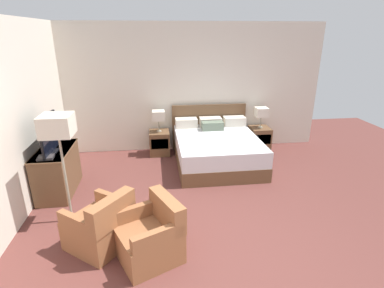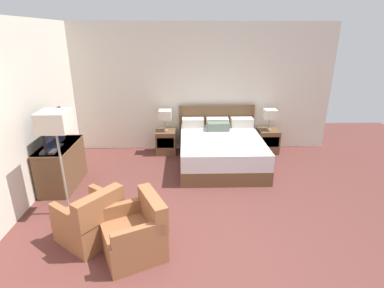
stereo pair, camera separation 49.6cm
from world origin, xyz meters
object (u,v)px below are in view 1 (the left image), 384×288
at_px(bed, 216,148).
at_px(nightstand_right, 259,138).
at_px(armchair_by_window, 101,226).
at_px(armchair_companion, 151,237).
at_px(table_lamp_right, 261,112).
at_px(book_red_cover, 46,157).
at_px(dresser, 57,170).
at_px(nightstand_left, 160,143).
at_px(tv, 49,135).
at_px(floor_lamp, 58,131).
at_px(table_lamp_left, 158,116).

relative_size(bed, nightstand_right, 3.72).
bearing_deg(armchair_by_window, armchair_companion, -24.08).
bearing_deg(armchair_companion, table_lamp_right, 53.02).
bearing_deg(book_red_cover, armchair_companion, -42.46).
height_order(nightstand_right, dresser, dresser).
distance_m(bed, nightstand_left, 1.35).
height_order(bed, tv, tv).
height_order(book_red_cover, armchair_by_window, book_red_cover).
height_order(table_lamp_right, floor_lamp, floor_lamp).
bearing_deg(table_lamp_left, armchair_by_window, -104.94).
bearing_deg(bed, table_lamp_left, 150.16).
bearing_deg(table_lamp_right, dresser, -159.52).
height_order(table_lamp_left, armchair_companion, table_lamp_left).
bearing_deg(bed, armchair_by_window, -129.67).
bearing_deg(armchair_by_window, tv, 123.13).
height_order(tv, armchair_companion, tv).
distance_m(nightstand_right, table_lamp_right, 0.63).
relative_size(nightstand_right, floor_lamp, 0.33).
relative_size(book_red_cover, armchair_by_window, 0.24).
height_order(nightstand_left, book_red_cover, book_red_cover).
bearing_deg(dresser, nightstand_right, 20.46).
distance_m(table_lamp_left, book_red_cover, 2.61).
height_order(table_lamp_left, book_red_cover, table_lamp_left).
xyz_separation_m(table_lamp_left, tv, (-1.77, -1.63, 0.19)).
distance_m(table_lamp_left, armchair_by_window, 3.24).
height_order(tv, floor_lamp, floor_lamp).
xyz_separation_m(bed, nightstand_right, (1.17, 0.67, -0.06)).
relative_size(bed, armchair_companion, 2.16).
relative_size(book_red_cover, armchair_companion, 0.25).
distance_m(table_lamp_left, dresser, 2.39).
bearing_deg(table_lamp_left, table_lamp_right, 0.00).
bearing_deg(nightstand_right, floor_lamp, -146.38).
height_order(table_lamp_right, book_red_cover, table_lamp_right).
distance_m(bed, table_lamp_left, 1.47).
relative_size(nightstand_right, tv, 0.70).
distance_m(table_lamp_right, armchair_companion, 4.25).
xyz_separation_m(table_lamp_right, armchair_companion, (-2.53, -3.36, -0.61)).
xyz_separation_m(book_red_cover, armchair_by_window, (0.96, -1.18, -0.51)).
bearing_deg(nightstand_left, floor_lamp, -118.83).
xyz_separation_m(table_lamp_left, table_lamp_right, (2.35, 0.00, 0.00)).
height_order(table_lamp_left, table_lamp_right, same).
distance_m(book_red_cover, armchair_companion, 2.22).
bearing_deg(nightstand_left, armchair_by_window, -104.94).
height_order(nightstand_left, floor_lamp, floor_lamp).
distance_m(table_lamp_right, book_red_cover, 4.54).
bearing_deg(armchair_companion, tv, 132.39).
bearing_deg(floor_lamp, book_red_cover, 127.20).
bearing_deg(dresser, book_red_cover, -91.80).
relative_size(nightstand_left, table_lamp_left, 1.12).
relative_size(dresser, floor_lamp, 0.68).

